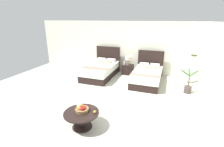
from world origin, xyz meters
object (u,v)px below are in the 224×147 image
table_lamp (128,59)px  fruit_bowl (82,109)px  nightstand (128,69)px  bed_near_corner (147,76)px  bed_near_window (101,70)px  coffee_table (82,116)px  loose_apple (95,112)px  vase (125,63)px  potted_palm (188,86)px  floor_lamp_corner (192,69)px

table_lamp → fruit_bowl: (-0.06, -4.42, -0.25)m
nightstand → bed_near_corner: bearing=-35.2°
bed_near_window → nightstand: size_ratio=4.15×
bed_near_window → coffee_table: size_ratio=2.45×
bed_near_window → fruit_bowl: 3.81m
loose_apple → vase: bearing=95.9°
bed_near_window → coffee_table: (1.08, -3.70, -0.00)m
fruit_bowl → potted_palm: potted_palm is taller
nightstand → loose_apple: (0.29, -4.37, 0.23)m
table_lamp → fruit_bowl: bearing=-90.7°
loose_apple → potted_palm: size_ratio=0.08×
bed_near_window → coffee_table: bed_near_window is taller
coffee_table → potted_palm: bearing=49.4°
bed_near_corner → floor_lamp_corner: bearing=18.3°
floor_lamp_corner → fruit_bowl: bearing=-124.1°
table_lamp → loose_apple: (0.29, -4.39, -0.28)m
vase → coffee_table: 4.41m
bed_near_window → nightstand: (1.12, 0.74, -0.08)m
nightstand → coffee_table: (-0.04, -4.44, 0.07)m
potted_palm → coffee_table: bearing=-130.6°
nightstand → floor_lamp_corner: (2.82, -0.15, 0.36)m
potted_palm → nightstand: bearing=153.2°
nightstand → potted_palm: (2.63, -1.33, 0.04)m
bed_near_corner → table_lamp: (-1.04, 0.76, 0.45)m
loose_apple → floor_lamp_corner: bearing=59.1°
floor_lamp_corner → nightstand: bearing=176.9°
table_lamp → vase: (-0.16, -0.06, -0.17)m
vase → table_lamp: bearing=20.9°
bed_near_corner → nightstand: bearing=144.8°
bed_near_corner → coffee_table: size_ratio=2.43×
bed_near_corner → potted_palm: (1.59, -0.59, -0.01)m
bed_near_corner → nightstand: 1.28m
bed_near_corner → vase: bed_near_corner is taller
vase → bed_near_corner: bearing=-30.1°
table_lamp → coffee_table: size_ratio=0.49×
fruit_bowl → floor_lamp_corner: bearing=55.9°
vase → coffee_table: bearing=-88.5°
coffee_table → fruit_bowl: size_ratio=2.54×
bed_near_corner → vase: bearing=149.9°
bed_near_window → fruit_bowl: bearing=-73.8°
vase → floor_lamp_corner: floor_lamp_corner is taller
bed_near_corner → table_lamp: bearing=144.1°
table_lamp → loose_apple: 4.41m
table_lamp → bed_near_corner: bearing=-35.9°
bed_near_window → floor_lamp_corner: bed_near_window is taller
fruit_bowl → potted_palm: 4.08m
coffee_table → nightstand: bearing=89.5°
fruit_bowl → vase: bearing=91.3°
bed_near_window → loose_apple: bearing=-68.8°
fruit_bowl → bed_near_window: bearing=106.2°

